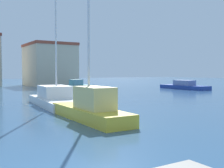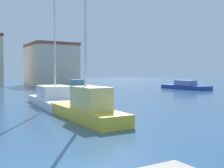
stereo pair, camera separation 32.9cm
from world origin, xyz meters
name	(u,v)px [view 2 (the right image)]	position (x,y,z in m)	size (l,w,h in m)	color
water	(123,95)	(15.00, 20.00, 0.00)	(160.00, 160.00, 0.00)	#2D5175
sailboat_yellow_center_channel	(87,108)	(5.01, 7.96, 0.64)	(1.74, 6.60, 7.67)	gold
motorboat_blue_distant_north	(185,86)	(28.52, 24.12, 0.45)	(2.43, 7.87, 1.29)	#233D93
motorboat_teal_behind_lamppost	(77,86)	(15.20, 32.36, 0.44)	(5.94, 3.56, 1.40)	#1E707A
sailboat_white_outer_mooring	(55,98)	(5.70, 14.96, 0.56)	(3.16, 8.01, 10.37)	white
harbor_office	(51,65)	(15.56, 45.23, 3.85)	(7.73, 9.88, 7.67)	beige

